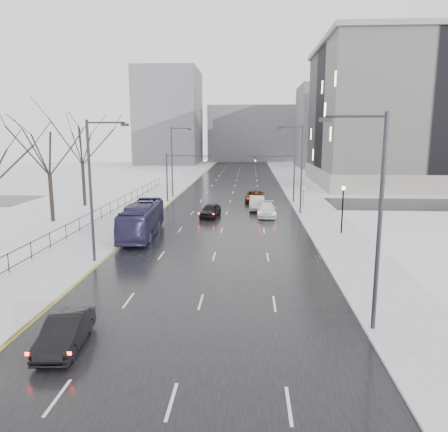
% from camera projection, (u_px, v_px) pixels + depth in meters
% --- Properties ---
extents(road, '(16.00, 150.00, 0.04)m').
position_uv_depth(road, '(233.00, 191.00, 69.88)').
color(road, black).
rests_on(road, ground).
extents(cross_road, '(130.00, 10.00, 0.04)m').
position_uv_depth(cross_road, '(230.00, 203.00, 58.11)').
color(cross_road, black).
rests_on(cross_road, ground).
extents(sidewalk_left, '(5.00, 150.00, 0.16)m').
position_uv_depth(sidewalk_left, '(168.00, 190.00, 70.48)').
color(sidewalk_left, silver).
rests_on(sidewalk_left, ground).
extents(sidewalk_right, '(5.00, 150.00, 0.16)m').
position_uv_depth(sidewalk_right, '(299.00, 191.00, 69.26)').
color(sidewalk_right, silver).
rests_on(sidewalk_right, ground).
extents(park_strip, '(14.00, 150.00, 0.12)m').
position_uv_depth(park_strip, '(111.00, 190.00, 71.03)').
color(park_strip, white).
rests_on(park_strip, ground).
extents(tree_park_d, '(8.75, 8.75, 12.50)m').
position_uv_depth(tree_park_d, '(53.00, 222.00, 45.41)').
color(tree_park_d, black).
rests_on(tree_park_d, ground).
extents(tree_park_e, '(9.45, 9.45, 13.50)m').
position_uv_depth(tree_park_e, '(85.00, 206.00, 55.24)').
color(tree_park_e, black).
rests_on(tree_park_e, ground).
extents(iron_fence, '(0.06, 70.00, 1.30)m').
position_uv_depth(iron_fence, '(83.00, 222.00, 41.04)').
color(iron_fence, black).
rests_on(iron_fence, sidewalk_left).
extents(streetlight_r_near, '(2.95, 0.25, 10.00)m').
position_uv_depth(streetlight_r_near, '(375.00, 213.00, 19.32)').
color(streetlight_r_near, '#2D2D33').
rests_on(streetlight_r_near, ground).
extents(streetlight_r_mid, '(2.95, 0.25, 10.00)m').
position_uv_depth(streetlight_r_mid, '(300.00, 165.00, 48.75)').
color(streetlight_r_mid, '#2D2D33').
rests_on(streetlight_r_mid, ground).
extents(streetlight_l_near, '(2.95, 0.25, 10.00)m').
position_uv_depth(streetlight_l_near, '(93.00, 184.00, 30.08)').
color(streetlight_l_near, '#2D2D33').
rests_on(streetlight_l_near, ground).
extents(streetlight_l_far, '(2.95, 0.25, 10.00)m').
position_uv_depth(streetlight_l_far, '(173.00, 158.00, 61.47)').
color(streetlight_l_far, '#2D2D33').
rests_on(streetlight_l_far, ground).
extents(lamppost_r_mid, '(0.36, 0.36, 4.28)m').
position_uv_depth(lamppost_r_mid, '(343.00, 203.00, 39.27)').
color(lamppost_r_mid, black).
rests_on(lamppost_r_mid, sidewalk_right).
extents(mast_signal_right, '(6.10, 0.33, 6.50)m').
position_uv_depth(mast_signal_right, '(286.00, 172.00, 56.92)').
color(mast_signal_right, '#2D2D33').
rests_on(mast_signal_right, ground).
extents(mast_signal_left, '(6.10, 0.33, 6.50)m').
position_uv_depth(mast_signal_left, '(175.00, 172.00, 57.77)').
color(mast_signal_left, '#2D2D33').
rests_on(mast_signal_left, ground).
extents(no_uturn_sign, '(0.60, 0.06, 2.70)m').
position_uv_depth(no_uturn_sign, '(304.00, 190.00, 53.23)').
color(no_uturn_sign, '#2D2D33').
rests_on(no_uturn_sign, sidewalk_right).
extents(civic_building, '(41.00, 31.00, 24.80)m').
position_uv_depth(civic_building, '(433.00, 121.00, 77.55)').
color(civic_building, gray).
rests_on(civic_building, ground).
extents(bldg_far_right, '(24.00, 20.00, 22.00)m').
position_uv_depth(bldg_far_right, '(342.00, 126.00, 120.17)').
color(bldg_far_right, slate).
rests_on(bldg_far_right, ground).
extents(bldg_far_left, '(18.00, 22.00, 28.00)m').
position_uv_depth(bldg_far_left, '(169.00, 117.00, 132.31)').
color(bldg_far_left, slate).
rests_on(bldg_far_left, ground).
extents(bldg_far_center, '(30.00, 18.00, 18.00)m').
position_uv_depth(bldg_far_center, '(254.00, 134.00, 146.45)').
color(bldg_far_center, slate).
rests_on(bldg_far_center, ground).
extents(sedan_left_near, '(1.86, 4.40, 1.41)m').
position_uv_depth(sedan_left_near, '(65.00, 332.00, 18.62)').
color(sedan_left_near, black).
rests_on(sedan_left_near, road).
extents(bus, '(3.04, 10.59, 2.92)m').
position_uv_depth(bus, '(142.00, 220.00, 39.00)').
color(bus, '#2B274B').
rests_on(bus, road).
extents(sedan_center_near, '(2.36, 4.61, 1.50)m').
position_uv_depth(sedan_center_near, '(210.00, 210.00, 47.80)').
color(sedan_center_near, black).
rests_on(sedan_center_near, road).
extents(sedan_right_near, '(1.82, 5.04, 1.65)m').
position_uv_depth(sedan_right_near, '(257.00, 203.00, 52.47)').
color(sedan_right_near, '#AEAFB2').
rests_on(sedan_right_near, road).
extents(sedan_right_cross, '(2.75, 5.41, 1.46)m').
position_uv_depth(sedan_right_cross, '(255.00, 196.00, 58.82)').
color(sedan_right_cross, '#4D270D').
rests_on(sedan_right_cross, road).
extents(sedan_right_far, '(2.14, 5.09, 1.47)m').
position_uv_depth(sedan_right_far, '(267.00, 210.00, 48.36)').
color(sedan_right_far, white).
rests_on(sedan_right_far, road).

